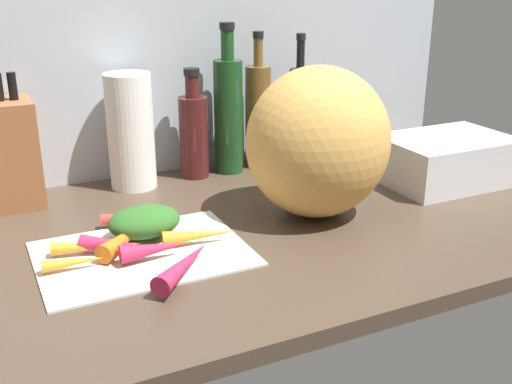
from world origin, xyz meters
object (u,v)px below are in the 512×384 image
Objects in this scene: carrot_3 at (138,219)px; carrot_6 at (199,235)px; carrot_1 at (185,264)px; knife_block at (7,153)px; bottle_3 at (299,115)px; dish_rack at (446,160)px; bottle_2 at (258,114)px; carrot_4 at (128,236)px; carrot_7 at (75,262)px; paper_towel_roll at (131,132)px; cutting_board at (143,253)px; bottle_0 at (194,133)px; carrot_0 at (97,246)px; bottle_1 at (228,113)px; winter_squash at (318,142)px; carrot_2 at (154,249)px; carrot_5 at (113,244)px.

carrot_3 is 1.04× the size of carrot_6.
knife_block is (-21.60, 47.14, 8.81)cm from carrot_1.
bottle_3 is 1.12× the size of dish_rack.
bottle_2 reaches higher than dish_rack.
carrot_4 is (-4.07, -8.01, 0.45)cm from carrot_3.
bottle_3 reaches higher than carrot_7.
knife_block is 1.07× the size of paper_towel_roll.
carrot_7 is at bearing -178.70° from carrot_6.
cutting_board is 1.40× the size of bottle_0.
bottle_1 reaches higher than carrot_0.
winter_squash is 0.91× the size of bottle_2.
knife_block is at bearing 116.35° from cutting_board.
carrot_0 is 17.90cm from carrot_6.
carrot_7 is at bearing -139.26° from bottle_1.
carrot_0 is at bearing -151.80° from bottle_3.
paper_towel_roll is at bearing -177.85° from bottle_1.
cutting_board is 2.20× the size of carrot_4.
carrot_2 is 13.01cm from carrot_7.
bottle_2 is (36.62, 48.41, 10.66)cm from carrot_1.
winter_squash is 1.08× the size of knife_block.
carrot_3 is 19.45cm from carrot_7.
bottle_3 reaches higher than carrot_0.
carrot_2 is 7.72cm from carrot_4.
cutting_board is at bearing -174.73° from winter_squash.
bottle_1 is at bearing 98.43° from winter_squash.
paper_towel_roll reaches higher than carrot_2.
paper_towel_roll is (12.91, 34.09, 10.53)cm from carrot_5.
carrot_0 is 59.80cm from bottle_2.
dish_rack is at bearing 5.69° from cutting_board.
carrot_2 is 0.88× the size of carrot_6.
bottle_2 is at bearing 33.81° from carrot_3.
bottle_2 is at bearing 45.93° from carrot_2.
carrot_7 is (-15.58, 9.81, -0.65)cm from carrot_1.
carrot_0 is 10.49cm from carrot_2.
carrot_1 is at bearing -112.22° from bottle_0.
bottle_3 is at bearing 66.94° from winter_squash.
carrot_7 is at bearing -132.79° from bottle_0.
carrot_2 is 0.45× the size of bottle_0.
bottle_0 is at bearing -177.56° from bottle_2.
dish_rack reaches higher than carrot_1.
carrot_2 is 52.12cm from bottle_1.
bottle_1 is (28.42, 47.71, 12.08)cm from carrot_1.
dish_rack reaches higher than carrot_3.
bottle_0 is 0.73× the size of bottle_1.
carrot_3 is 46.98cm from bottle_2.
carrot_1 is at bearing -51.87° from carrot_0.
carrot_5 is at bearing -175.68° from dish_rack.
carrot_3 is at bearing 121.28° from carrot_6.
knife_block reaches higher than carrot_4.
carrot_6 is 47.17cm from knife_block.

